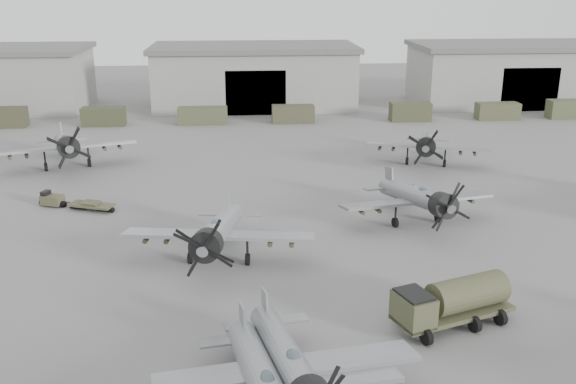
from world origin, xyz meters
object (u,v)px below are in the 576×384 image
aircraft_near_1 (290,365)px  aircraft_far_0 (66,145)px  aircraft_mid_2 (419,198)px  tug_trailer (67,202)px  aircraft_mid_1 (218,232)px  aircraft_far_1 (427,144)px  fuel_tanker (452,300)px

aircraft_near_1 → aircraft_far_0: bearing=106.8°
aircraft_mid_2 → tug_trailer: 27.81m
aircraft_mid_1 → aircraft_far_1: aircraft_mid_1 is taller
aircraft_far_1 → fuel_tanker: bearing=-85.7°
aircraft_far_0 → tug_trailer: size_ratio=2.12×
aircraft_mid_2 → tug_trailer: aircraft_mid_2 is taller
tug_trailer → aircraft_mid_1: bearing=-23.2°
aircraft_mid_1 → fuel_tanker: 15.19m
aircraft_mid_1 → fuel_tanker: bearing=-26.2°
aircraft_far_1 → tug_trailer: bearing=-145.3°
aircraft_mid_1 → fuel_tanker: aircraft_mid_1 is taller
aircraft_mid_1 → aircraft_far_1: (19.70, 21.68, -0.06)m
aircraft_mid_1 → aircraft_far_0: (-15.21, 23.16, 0.17)m
aircraft_far_0 → aircraft_far_1: 34.94m
aircraft_far_0 → tug_trailer: aircraft_far_0 is taller
aircraft_mid_2 → aircraft_far_0: 34.47m
aircraft_near_1 → aircraft_far_1: (16.23, 36.53, 0.09)m
tug_trailer → aircraft_far_1: bearing=37.3°
aircraft_near_1 → aircraft_mid_1: bearing=93.8°
aircraft_mid_2 → fuel_tanker: (-2.12, -14.49, -0.67)m
aircraft_mid_2 → aircraft_mid_1: bearing=-169.8°
aircraft_far_0 → fuel_tanker: (27.73, -31.72, -0.95)m
aircraft_far_1 → aircraft_mid_1: bearing=-114.6°
aircraft_mid_2 → aircraft_far_0: size_ratio=0.89×
aircraft_mid_1 → tug_trailer: size_ratio=1.99×
aircraft_near_1 → aircraft_mid_2: bearing=52.3°
aircraft_mid_1 → fuel_tanker: (12.52, -8.56, -0.78)m
aircraft_near_1 → aircraft_far_1: 39.98m
aircraft_far_0 → aircraft_far_1: aircraft_far_0 is taller
aircraft_far_1 → aircraft_near_1: bearing=-96.3°
aircraft_mid_2 → fuel_tanker: aircraft_mid_2 is taller
aircraft_mid_2 → aircraft_far_1: size_ratio=0.99×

